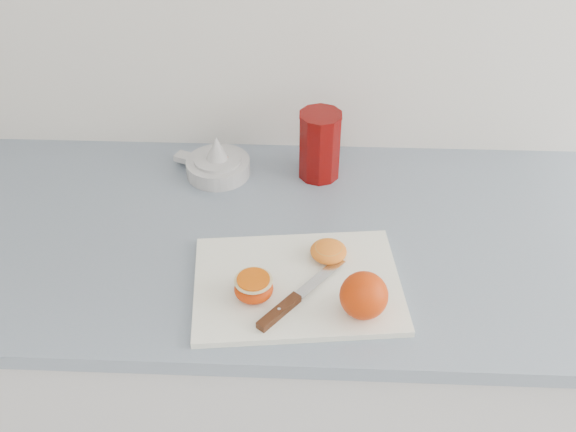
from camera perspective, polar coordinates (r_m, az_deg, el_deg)
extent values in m
cube|color=silver|center=(1.55, 0.30, -14.48)|extent=(2.24, 0.60, 0.86)
cube|color=slate|center=(1.22, 0.37, -1.82)|extent=(2.30, 0.64, 0.03)
cube|color=white|center=(1.10, 0.84, -6.08)|extent=(0.37, 0.29, 0.01)
sphere|color=#F12B00|center=(1.02, 6.76, -7.03)|extent=(0.08, 0.08, 0.08)
ellipsoid|color=#F12B00|center=(1.06, -3.06, -6.47)|extent=(0.06, 0.06, 0.04)
cylinder|color=beige|center=(1.04, -3.10, -5.74)|extent=(0.06, 0.06, 0.00)
cylinder|color=#E0540B|center=(1.04, -3.10, -5.65)|extent=(0.05, 0.05, 0.00)
ellipsoid|color=orange|center=(1.13, 3.62, -3.14)|extent=(0.06, 0.06, 0.03)
cylinder|color=gold|center=(1.13, 3.64, -2.82)|extent=(0.05, 0.05, 0.00)
cube|color=#481F10|center=(1.04, -0.79, -8.51)|extent=(0.07, 0.08, 0.01)
cube|color=#B7B7BC|center=(1.09, 2.89, -5.46)|extent=(0.09, 0.10, 0.00)
cylinder|color=#B7B7BC|center=(1.04, -0.79, -8.51)|extent=(0.01, 0.01, 0.01)
cylinder|color=silver|center=(1.36, -6.22, 4.33)|extent=(0.13, 0.13, 0.03)
cylinder|color=silver|center=(1.35, -6.28, 5.04)|extent=(0.10, 0.10, 0.01)
cone|color=silver|center=(1.33, -6.36, 6.05)|extent=(0.05, 0.05, 0.05)
cube|color=silver|center=(1.40, -9.10, 5.13)|extent=(0.05, 0.04, 0.01)
ellipsoid|color=#E44100|center=(1.34, -6.01, 4.97)|extent=(0.01, 0.01, 0.00)
ellipsoid|color=#E44100|center=(1.36, -6.50, 5.59)|extent=(0.01, 0.01, 0.00)
ellipsoid|color=#E44100|center=(1.34, -6.66, 4.96)|extent=(0.01, 0.01, 0.00)
ellipsoid|color=#E44100|center=(1.34, -5.49, 5.22)|extent=(0.01, 0.01, 0.00)
cylinder|color=#710806|center=(1.32, 2.83, 6.23)|extent=(0.09, 0.09, 0.14)
cylinder|color=#E9510B|center=(1.35, 2.76, 4.28)|extent=(0.07, 0.07, 0.02)
cylinder|color=#710806|center=(1.29, 2.93, 8.97)|extent=(0.09, 0.09, 0.00)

